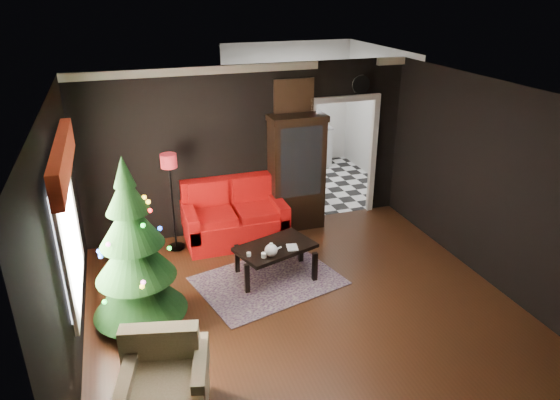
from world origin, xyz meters
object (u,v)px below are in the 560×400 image
object	(u,v)px
wall_clock	(361,84)
coffee_table	(275,261)
christmas_tree	(133,250)
armchair	(165,381)
loveseat	(235,213)
curio_cabinet	(296,175)
floor_lamp	(172,203)
kitchen_table	(302,175)
teapot	(271,250)

from	to	relation	value
wall_clock	coffee_table	bearing A→B (deg)	-140.94
christmas_tree	armchair	bearing A→B (deg)	-85.35
christmas_tree	coffee_table	size ratio (longest dim) A/B	2.01
armchair	loveseat	bearing A→B (deg)	79.59
loveseat	christmas_tree	bearing A→B (deg)	-132.39
curio_cabinet	wall_clock	size ratio (longest dim) A/B	5.94
floor_lamp	wall_clock	size ratio (longest dim) A/B	4.92
curio_cabinet	armchair	bearing A→B (deg)	-126.05
loveseat	kitchen_table	distance (m)	2.45
armchair	kitchen_table	xyz separation A→B (m)	(3.31, 5.09, -0.08)
curio_cabinet	kitchen_table	xyz separation A→B (m)	(0.65, 1.43, -0.57)
curio_cabinet	floor_lamp	bearing A→B (deg)	-173.57
kitchen_table	wall_clock	bearing A→B (deg)	-66.25
floor_lamp	teapot	bearing A→B (deg)	-53.40
teapot	kitchen_table	bearing A→B (deg)	62.53
christmas_tree	wall_clock	xyz separation A→B (m)	(3.99, 2.20, 1.33)
loveseat	wall_clock	world-z (taller)	wall_clock
coffee_table	teapot	xyz separation A→B (m)	(-0.14, -0.26, 0.34)
loveseat	kitchen_table	xyz separation A→B (m)	(1.80, 1.65, -0.12)
loveseat	christmas_tree	xyz separation A→B (m)	(-1.64, -1.80, 0.55)
curio_cabinet	loveseat	bearing A→B (deg)	-169.17
curio_cabinet	teapot	world-z (taller)	curio_cabinet
floor_lamp	christmas_tree	world-z (taller)	christmas_tree
loveseat	armchair	xyz separation A→B (m)	(-1.51, -3.44, -0.04)
kitchen_table	curio_cabinet	bearing A→B (deg)	-114.44
floor_lamp	curio_cabinet	bearing A→B (deg)	6.43
coffee_table	christmas_tree	bearing A→B (deg)	-164.72
loveseat	floor_lamp	world-z (taller)	floor_lamp
loveseat	armchair	world-z (taller)	loveseat
coffee_table	teapot	distance (m)	0.45
christmas_tree	kitchen_table	xyz separation A→B (m)	(3.44, 3.45, -0.68)
coffee_table	wall_clock	size ratio (longest dim) A/B	3.41
kitchen_table	coffee_table	bearing A→B (deg)	-117.34
curio_cabinet	armchair	world-z (taller)	curio_cabinet
wall_clock	kitchen_table	bearing A→B (deg)	113.75
christmas_tree	coffee_table	world-z (taller)	christmas_tree
wall_clock	kitchen_table	xyz separation A→B (m)	(-0.55, 1.25, -2.00)
kitchen_table	floor_lamp	bearing A→B (deg)	-149.01
curio_cabinet	wall_clock	xyz separation A→B (m)	(1.20, 0.18, 1.43)
curio_cabinet	wall_clock	distance (m)	1.88
floor_lamp	wall_clock	xyz separation A→B (m)	(3.33, 0.42, 1.55)
coffee_table	teapot	bearing A→B (deg)	-118.86
curio_cabinet	teapot	size ratio (longest dim) A/B	9.34
coffee_table	kitchen_table	size ratio (longest dim) A/B	1.45
loveseat	coffee_table	size ratio (longest dim) A/B	1.56
christmas_tree	wall_clock	size ratio (longest dim) A/B	6.85
floor_lamp	loveseat	bearing A→B (deg)	1.18
curio_cabinet	teapot	distance (m)	2.05
floor_lamp	coffee_table	world-z (taller)	floor_lamp
floor_lamp	teapot	size ratio (longest dim) A/B	7.74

